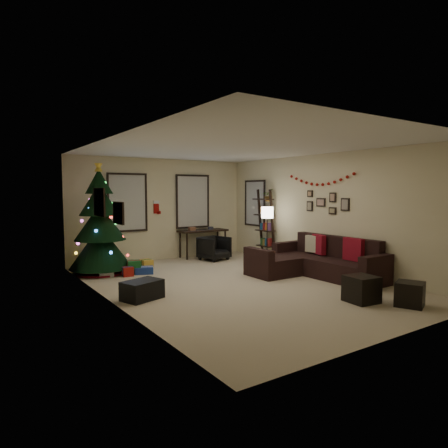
{
  "coord_description": "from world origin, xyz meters",
  "views": [
    {
      "loc": [
        -4.56,
        -6.38,
        1.85
      ],
      "look_at": [
        0.1,
        0.6,
        1.15
      ],
      "focal_mm": 32.06,
      "sensor_mm": 36.0,
      "label": 1
    }
  ],
  "objects_px": {
    "bookshelf": "(266,226)",
    "sofa": "(315,263)",
    "christmas_tree": "(100,227)",
    "desk": "(203,233)",
    "desk_chair": "(214,248)"
  },
  "relations": [
    {
      "from": "bookshelf",
      "to": "sofa",
      "type": "bearing_deg",
      "value": -101.46
    },
    {
      "from": "sofa",
      "to": "bookshelf",
      "type": "bearing_deg",
      "value": 78.54
    },
    {
      "from": "desk",
      "to": "desk_chair",
      "type": "xyz_separation_m",
      "value": [
        -0.04,
        -0.65,
        -0.35
      ]
    },
    {
      "from": "sofa",
      "to": "desk",
      "type": "relative_size",
      "value": 1.89
    },
    {
      "from": "christmas_tree",
      "to": "desk",
      "type": "bearing_deg",
      "value": 12.68
    },
    {
      "from": "sofa",
      "to": "desk",
      "type": "distance_m",
      "value": 3.65
    },
    {
      "from": "christmas_tree",
      "to": "desk",
      "type": "xyz_separation_m",
      "value": [
        3.08,
        0.69,
        -0.38
      ]
    },
    {
      "from": "christmas_tree",
      "to": "bookshelf",
      "type": "distance_m",
      "value": 4.29
    },
    {
      "from": "christmas_tree",
      "to": "sofa",
      "type": "height_order",
      "value": "christmas_tree"
    },
    {
      "from": "sofa",
      "to": "desk",
      "type": "height_order",
      "value": "sofa"
    },
    {
      "from": "christmas_tree",
      "to": "desk_chair",
      "type": "xyz_separation_m",
      "value": [
        3.04,
        0.04,
        -0.73
      ]
    },
    {
      "from": "desk_chair",
      "to": "sofa",
      "type": "bearing_deg",
      "value": -88.48
    },
    {
      "from": "christmas_tree",
      "to": "desk_chair",
      "type": "relative_size",
      "value": 3.97
    },
    {
      "from": "christmas_tree",
      "to": "sofa",
      "type": "distance_m",
      "value": 4.81
    },
    {
      "from": "sofa",
      "to": "desk_chair",
      "type": "relative_size",
      "value": 4.15
    }
  ]
}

